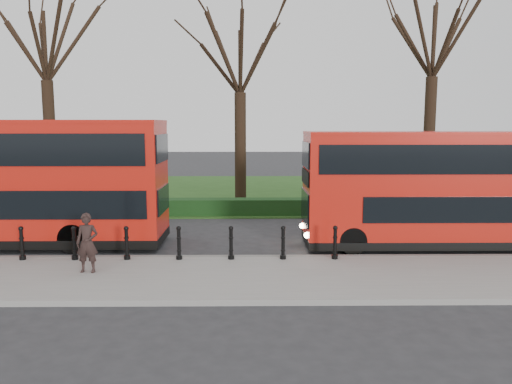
{
  "coord_description": "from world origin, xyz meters",
  "views": [
    {
      "loc": [
        2.54,
        -16.44,
        4.34
      ],
      "look_at": [
        2.72,
        0.5,
        2.0
      ],
      "focal_mm": 35.0,
      "sensor_mm": 36.0,
      "label": 1
    }
  ],
  "objects_px": {
    "bus_lead": "(4,183)",
    "bus_rear": "(450,190)",
    "bollard_row": "(179,243)",
    "pedestrian": "(87,243)"
  },
  "relations": [
    {
      "from": "bus_lead",
      "to": "bus_rear",
      "type": "bearing_deg",
      "value": -1.2
    },
    {
      "from": "bollard_row",
      "to": "bus_lead",
      "type": "height_order",
      "value": "bus_lead"
    },
    {
      "from": "bus_rear",
      "to": "pedestrian",
      "type": "height_order",
      "value": "bus_rear"
    },
    {
      "from": "pedestrian",
      "to": "bollard_row",
      "type": "bearing_deg",
      "value": 28.98
    },
    {
      "from": "bus_lead",
      "to": "bus_rear",
      "type": "distance_m",
      "value": 15.68
    },
    {
      "from": "bollard_row",
      "to": "pedestrian",
      "type": "height_order",
      "value": "pedestrian"
    },
    {
      "from": "pedestrian",
      "to": "bus_lead",
      "type": "bearing_deg",
      "value": 137.38
    },
    {
      "from": "bus_rear",
      "to": "bollard_row",
      "type": "bearing_deg",
      "value": -167.15
    },
    {
      "from": "bollard_row",
      "to": "bus_lead",
      "type": "distance_m",
      "value": 7.08
    },
    {
      "from": "bus_rear",
      "to": "pedestrian",
      "type": "xyz_separation_m",
      "value": [
        -11.6,
        -3.42,
        -1.04
      ]
    }
  ]
}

